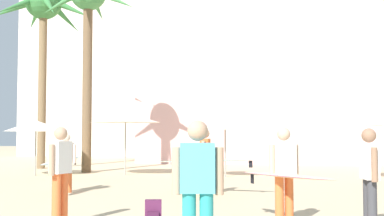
# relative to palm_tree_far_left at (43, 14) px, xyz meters

# --- Properties ---
(hotel_pink) EXTENTS (16.31, 10.19, 14.54)m
(hotel_pink) POSITION_rel_palm_tree_far_left_xyz_m (11.56, 9.46, -0.14)
(hotel_pink) COLOR beige
(hotel_pink) RESTS_ON ground
(palm_tree_far_left) EXTENTS (5.21, 4.70, 8.94)m
(palm_tree_far_left) POSITION_rel_palm_tree_far_left_xyz_m (0.00, 0.00, 0.00)
(palm_tree_far_left) COLOR brown
(palm_tree_far_left) RESTS_ON ground
(palm_tree_left) EXTENTS (4.25, 4.24, 8.57)m
(palm_tree_left) POSITION_rel_palm_tree_far_left_xyz_m (3.02, -2.03, -0.49)
(palm_tree_left) COLOR brown
(palm_tree_left) RESTS_ON ground
(cafe_umbrella_0) EXTENTS (2.16, 2.16, 2.16)m
(cafe_umbrella_0) POSITION_rel_palm_tree_far_left_xyz_m (9.08, -3.48, -5.44)
(cafe_umbrella_0) COLOR gray
(cafe_umbrella_0) RESTS_ON ground
(cafe_umbrella_3) EXTENTS (2.44, 2.44, 2.17)m
(cafe_umbrella_3) POSITION_rel_palm_tree_far_left_xyz_m (1.67, -3.98, -5.46)
(cafe_umbrella_3) COLOR gray
(cafe_umbrella_3) RESTS_ON ground
(cafe_umbrella_4) EXTENTS (2.75, 2.75, 2.49)m
(cafe_umbrella_4) POSITION_rel_palm_tree_far_left_xyz_m (5.07, -3.17, -5.12)
(cafe_umbrella_4) COLOR gray
(cafe_umbrella_4) RESTS_ON ground
(backpack) EXTENTS (0.33, 0.29, 0.42)m
(backpack) POSITION_rel_palm_tree_far_left_xyz_m (8.63, -13.54, -7.21)
(backpack) COLOR #4D1C3B
(backpack) RESTS_ON ground
(person_near_left) EXTENTS (3.07, 1.04, 1.76)m
(person_near_left) POSITION_rel_palm_tree_far_left_xyz_m (9.04, -9.11, -6.47)
(person_near_left) COLOR gold
(person_near_left) RESTS_ON ground
(person_mid_right) EXTENTS (0.60, 2.69, 1.65)m
(person_mid_right) POSITION_rel_palm_tree_far_left_xyz_m (5.11, -9.30, -6.51)
(person_mid_right) COLOR orange
(person_mid_right) RESTS_ON ground
(person_far_left) EXTENTS (1.80, 2.54, 1.74)m
(person_far_left) POSITION_rel_palm_tree_far_left_xyz_m (11.00, -13.44, -6.48)
(person_far_left) COLOR orange
(person_far_left) RESTS_ON ground
(person_mid_left) EXTENTS (0.27, 0.61, 1.72)m
(person_mid_left) POSITION_rel_palm_tree_far_left_xyz_m (12.38, -13.85, -6.47)
(person_mid_left) COLOR #3D3D42
(person_mid_left) RESTS_ON ground
(person_far_right) EXTENTS (0.31, 0.61, 1.75)m
(person_far_right) POSITION_rel_palm_tree_far_left_xyz_m (7.02, -13.98, -6.45)
(person_far_right) COLOR orange
(person_far_right) RESTS_ON ground
(person_mid_center) EXTENTS (0.61, 0.27, 1.78)m
(person_mid_center) POSITION_rel_palm_tree_far_left_xyz_m (9.92, -16.82, -6.43)
(person_mid_center) COLOR teal
(person_mid_center) RESTS_ON ground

